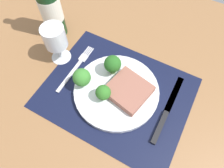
% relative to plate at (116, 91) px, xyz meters
% --- Properties ---
extents(ground_plane, '(1.40, 1.10, 0.03)m').
position_rel_plate_xyz_m(ground_plane, '(0.00, 0.00, -0.03)').
color(ground_plane, brown).
extents(placemat, '(0.42, 0.33, 0.00)m').
position_rel_plate_xyz_m(placemat, '(0.00, 0.00, -0.01)').
color(placemat, black).
rests_on(placemat, ground_plane).
extents(plate, '(0.25, 0.25, 0.02)m').
position_rel_plate_xyz_m(plate, '(0.00, 0.00, 0.00)').
color(plate, silver).
rests_on(plate, placemat).
extents(steak, '(0.13, 0.13, 0.02)m').
position_rel_plate_xyz_m(steak, '(0.03, 0.01, 0.02)').
color(steak, '#8C5647').
rests_on(steak, plate).
extents(broccoli_front_edge, '(0.05, 0.05, 0.06)m').
position_rel_plate_xyz_m(broccoli_front_edge, '(-0.10, -0.03, 0.04)').
color(broccoli_front_edge, '#5B8942').
rests_on(broccoli_front_edge, plate).
extents(broccoli_near_fork, '(0.04, 0.04, 0.05)m').
position_rel_plate_xyz_m(broccoli_near_fork, '(-0.02, -0.04, 0.04)').
color(broccoli_near_fork, '#6B994C').
rests_on(broccoli_near_fork, plate).
extents(broccoli_center, '(0.05, 0.05, 0.07)m').
position_rel_plate_xyz_m(broccoli_center, '(-0.04, 0.05, 0.05)').
color(broccoli_center, '#5B8942').
rests_on(broccoli_center, plate).
extents(fork, '(0.02, 0.19, 0.01)m').
position_rel_plate_xyz_m(fork, '(-0.15, 0.01, -0.01)').
color(fork, silver).
rests_on(fork, placemat).
extents(knife, '(0.02, 0.23, 0.01)m').
position_rel_plate_xyz_m(knife, '(0.15, 0.01, -0.00)').
color(knife, black).
rests_on(knife, placemat).
extents(wine_bottle, '(0.07, 0.07, 0.32)m').
position_rel_plate_xyz_m(wine_bottle, '(-0.30, 0.12, 0.11)').
color(wine_bottle, '#143819').
rests_on(wine_bottle, ground_plane).
extents(wine_glass, '(0.07, 0.07, 0.13)m').
position_rel_plate_xyz_m(wine_glass, '(-0.22, 0.03, 0.08)').
color(wine_glass, silver).
rests_on(wine_glass, ground_plane).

